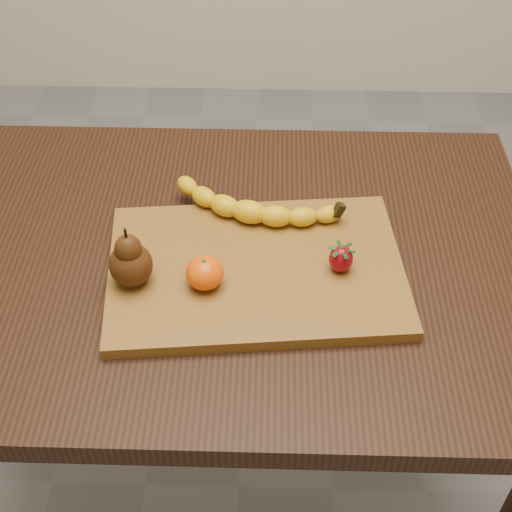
{
  "coord_description": "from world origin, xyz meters",
  "views": [
    {
      "loc": [
        0.06,
        -0.81,
        1.55
      ],
      "look_at": [
        0.04,
        -0.04,
        0.8
      ],
      "focal_mm": 50.0,
      "sensor_mm": 36.0,
      "label": 1
    }
  ],
  "objects_px": {
    "cutting_board": "(256,270)",
    "mandarin": "(205,273)",
    "pear": "(129,256)",
    "table": "(232,296)"
  },
  "relations": [
    {
      "from": "cutting_board",
      "to": "pear",
      "type": "relative_size",
      "value": 4.45
    },
    {
      "from": "cutting_board",
      "to": "mandarin",
      "type": "relative_size",
      "value": 7.93
    },
    {
      "from": "cutting_board",
      "to": "mandarin",
      "type": "distance_m",
      "value": 0.09
    },
    {
      "from": "table",
      "to": "cutting_board",
      "type": "xyz_separation_m",
      "value": [
        0.04,
        -0.04,
        0.11
      ]
    },
    {
      "from": "table",
      "to": "mandarin",
      "type": "bearing_deg",
      "value": -110.79
    },
    {
      "from": "table",
      "to": "pear",
      "type": "bearing_deg",
      "value": -150.87
    },
    {
      "from": "pear",
      "to": "table",
      "type": "bearing_deg",
      "value": 29.13
    },
    {
      "from": "pear",
      "to": "cutting_board",
      "type": "bearing_deg",
      "value": 11.16
    },
    {
      "from": "cutting_board",
      "to": "pear",
      "type": "xyz_separation_m",
      "value": [
        -0.18,
        -0.04,
        0.06
      ]
    },
    {
      "from": "pear",
      "to": "mandarin",
      "type": "distance_m",
      "value": 0.11
    }
  ]
}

